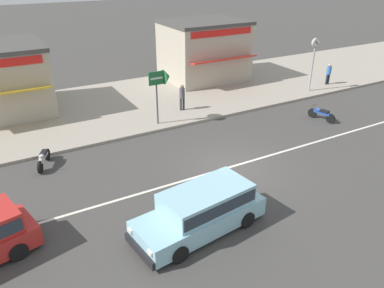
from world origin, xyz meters
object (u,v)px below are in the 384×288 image
at_px(motorcycle_1, 43,158).
at_px(pedestrian_near_clock, 329,72).
at_px(street_clock, 314,53).
at_px(motorcycle_0, 321,113).
at_px(minivan_pale_blue_3, 202,208).
at_px(shopfront_mid_block, 0,79).
at_px(arrow_signboard, 165,79).
at_px(shopfront_corner_warung, 204,50).
at_px(pedestrian_mid_kerb, 182,95).

distance_m(motorcycle_1, pedestrian_near_clock, 21.04).
distance_m(street_clock, pedestrian_near_clock, 2.99).
bearing_deg(motorcycle_0, minivan_pale_blue_3, -155.31).
bearing_deg(shopfront_mid_block, minivan_pale_blue_3, -72.22).
distance_m(arrow_signboard, shopfront_corner_warung, 9.33).
height_order(motorcycle_0, pedestrian_mid_kerb, pedestrian_mid_kerb).
bearing_deg(arrow_signboard, pedestrian_mid_kerb, 36.13).
xyz_separation_m(motorcycle_0, shopfront_corner_warung, (-1.85, 10.60, 1.95)).
bearing_deg(street_clock, shopfront_corner_warung, 127.74).
bearing_deg(motorcycle_0, arrow_signboard, 154.87).
bearing_deg(shopfront_mid_block, motorcycle_0, -32.36).
height_order(arrow_signboard, shopfront_corner_warung, shopfront_corner_warung).
relative_size(street_clock, shopfront_corner_warung, 0.62).
height_order(motorcycle_1, arrow_signboard, arrow_signboard).
height_order(minivan_pale_blue_3, motorcycle_1, minivan_pale_blue_3).
height_order(pedestrian_mid_kerb, shopfront_mid_block, shopfront_mid_block).
bearing_deg(pedestrian_mid_kerb, street_clock, -6.11).
xyz_separation_m(pedestrian_mid_kerb, shopfront_mid_block, (-9.64, 5.11, 1.11)).
relative_size(motorcycle_1, pedestrian_near_clock, 1.07).
relative_size(minivan_pale_blue_3, street_clock, 1.36).
height_order(street_clock, shopfront_mid_block, shopfront_mid_block).
xyz_separation_m(minivan_pale_blue_3, arrow_signboard, (2.93, 9.11, 1.88)).
bearing_deg(minivan_pale_blue_3, pedestrian_mid_kerb, 65.78).
bearing_deg(arrow_signboard, minivan_pale_blue_3, -107.84).
height_order(minivan_pale_blue_3, street_clock, street_clock).
distance_m(motorcycle_0, arrow_signboard, 9.51).
xyz_separation_m(motorcycle_1, pedestrian_near_clock, (20.90, 2.40, 0.64)).
bearing_deg(arrow_signboard, motorcycle_0, -25.13).
height_order(street_clock, shopfront_corner_warung, shopfront_corner_warung).
bearing_deg(street_clock, arrow_signboard, -178.89).
bearing_deg(shopfront_corner_warung, street_clock, -52.26).
distance_m(street_clock, shopfront_corner_warung, 8.18).
bearing_deg(pedestrian_near_clock, arrow_signboard, -177.11).
xyz_separation_m(pedestrian_near_clock, pedestrian_mid_kerb, (-12.09, 0.57, 0.04)).
relative_size(arrow_signboard, shopfront_mid_block, 0.50).
distance_m(arrow_signboard, pedestrian_mid_kerb, 2.69).
bearing_deg(motorcycle_0, street_clock, 52.77).
bearing_deg(arrow_signboard, street_clock, 1.11).
xyz_separation_m(street_clock, arrow_signboard, (-11.50, -0.22, -0.15)).
bearing_deg(shopfront_mid_block, shopfront_corner_warung, 1.20).
relative_size(minivan_pale_blue_3, pedestrian_near_clock, 3.21).
distance_m(minivan_pale_blue_3, shopfront_corner_warung, 18.45).
height_order(motorcycle_1, shopfront_mid_block, shopfront_mid_block).
relative_size(arrow_signboard, pedestrian_near_clock, 1.97).
height_order(pedestrian_near_clock, shopfront_corner_warung, shopfront_corner_warung).
bearing_deg(pedestrian_near_clock, shopfront_corner_warung, 140.76).
height_order(shopfront_corner_warung, shopfront_mid_block, shopfront_corner_warung).
distance_m(motorcycle_0, shopfront_corner_warung, 10.94).
relative_size(motorcycle_1, street_clock, 0.45).
bearing_deg(shopfront_corner_warung, arrow_signboard, -134.21).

